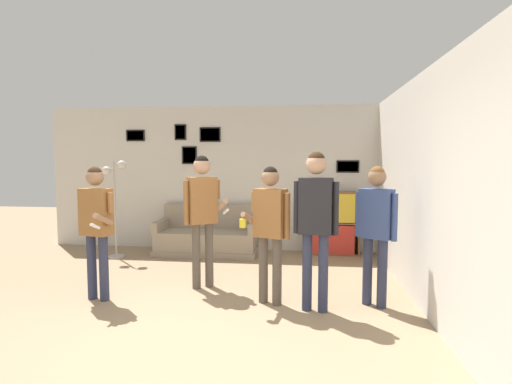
% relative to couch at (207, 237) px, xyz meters
% --- Properties ---
extents(ground_plane, '(20.00, 20.00, 0.00)m').
position_rel_couch_xyz_m(ground_plane, '(0.54, -3.70, -0.29)').
color(ground_plane, '#937A5B').
extents(wall_back, '(7.44, 0.08, 2.70)m').
position_rel_couch_xyz_m(wall_back, '(0.53, 0.42, 1.07)').
color(wall_back, beige).
rests_on(wall_back, ground_plane).
extents(wall_right, '(0.06, 6.49, 2.70)m').
position_rel_couch_xyz_m(wall_right, '(3.09, -1.66, 1.06)').
color(wall_right, beige).
rests_on(wall_right, ground_plane).
extents(couch, '(1.83, 0.80, 0.87)m').
position_rel_couch_xyz_m(couch, '(0.00, 0.00, 0.00)').
color(couch, gray).
rests_on(couch, ground_plane).
extents(bookshelf, '(0.93, 0.30, 1.14)m').
position_rel_couch_xyz_m(bookshelf, '(2.25, 0.20, 0.28)').
color(bookshelf, brown).
rests_on(bookshelf, ground_plane).
extents(floor_lamp, '(0.43, 0.28, 1.69)m').
position_rel_couch_xyz_m(floor_lamp, '(-1.50, -0.51, 0.85)').
color(floor_lamp, '#ADA89E').
rests_on(floor_lamp, ground_plane).
extents(person_player_foreground_left, '(0.49, 0.52, 1.62)m').
position_rel_couch_xyz_m(person_player_foreground_left, '(-0.74, -2.54, 0.70)').
color(person_player_foreground_left, '#2D334C').
rests_on(person_player_foreground_left, ground_plane).
extents(person_player_foreground_center, '(0.61, 0.37, 1.76)m').
position_rel_couch_xyz_m(person_player_foreground_center, '(0.41, -1.93, 0.80)').
color(person_player_foreground_center, brown).
rests_on(person_player_foreground_center, ground_plane).
extents(person_watcher_holding_cup, '(0.57, 0.36, 1.62)m').
position_rel_couch_xyz_m(person_watcher_holding_cup, '(1.35, -2.42, 0.70)').
color(person_watcher_holding_cup, brown).
rests_on(person_watcher_holding_cup, ground_plane).
extents(person_spectator_near_bookshelf, '(0.49, 0.26, 1.79)m').
position_rel_couch_xyz_m(person_spectator_near_bookshelf, '(1.87, -2.60, 0.82)').
color(person_spectator_near_bookshelf, '#2D334C').
rests_on(person_spectator_near_bookshelf, ground_plane).
extents(person_spectator_far_right, '(0.42, 0.37, 1.63)m').
position_rel_couch_xyz_m(person_spectator_far_right, '(2.56, -2.36, 0.71)').
color(person_spectator_far_right, '#2D334C').
rests_on(person_spectator_far_right, ground_plane).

